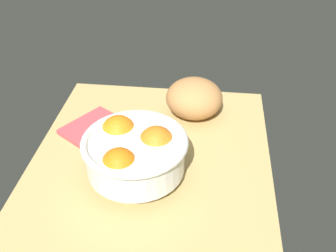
# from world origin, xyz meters

# --- Properties ---
(ground_plane) EXTENTS (0.64, 0.57, 0.03)m
(ground_plane) POSITION_xyz_m (0.00, 0.00, -0.01)
(ground_plane) COLOR tan
(fruit_bowl) EXTENTS (0.23, 0.23, 0.12)m
(fruit_bowl) POSITION_xyz_m (0.07, -0.03, 0.07)
(fruit_bowl) COLOR white
(fruit_bowl) RESTS_ON ground
(bread_loaf) EXTENTS (0.16, 0.16, 0.10)m
(bread_loaf) POSITION_xyz_m (-0.19, 0.09, 0.05)
(bread_loaf) COLOR #BE8149
(bread_loaf) RESTS_ON ground
(napkin_folded) EXTENTS (0.18, 0.16, 0.01)m
(napkin_folded) POSITION_xyz_m (-0.09, -0.18, 0.01)
(napkin_folded) COLOR #B7484F
(napkin_folded) RESTS_ON ground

